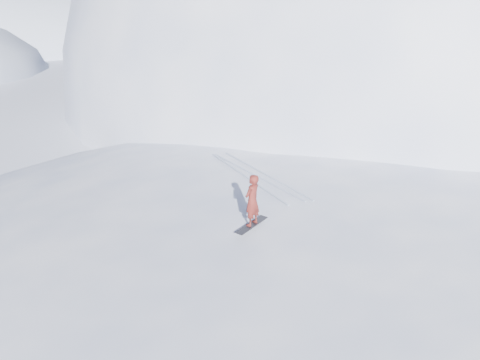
# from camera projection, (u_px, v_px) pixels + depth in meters

# --- Properties ---
(ground) EXTENTS (400.00, 400.00, 0.00)m
(ground) POSITION_uv_depth(u_px,v_px,m) (323.00, 278.00, 14.53)
(ground) COLOR white
(ground) RESTS_ON ground
(near_ridge) EXTENTS (36.00, 28.00, 4.80)m
(near_ridge) POSITION_uv_depth(u_px,v_px,m) (305.00, 232.00, 17.46)
(near_ridge) COLOR white
(near_ridge) RESTS_ON ground
(summit_peak) EXTENTS (60.00, 56.00, 56.00)m
(summit_peak) POSITION_uv_depth(u_px,v_px,m) (374.00, 95.00, 44.32)
(summit_peak) COLOR white
(summit_peak) RESTS_ON ground
(peak_shoulder) EXTENTS (28.00, 24.00, 18.00)m
(peak_shoulder) POSITION_uv_depth(u_px,v_px,m) (300.00, 118.00, 35.13)
(peak_shoulder) COLOR white
(peak_shoulder) RESTS_ON ground
(wind_bumps) EXTENTS (16.00, 14.40, 1.00)m
(wind_bumps) POSITION_uv_depth(u_px,v_px,m) (280.00, 250.00, 16.18)
(wind_bumps) COLOR white
(wind_bumps) RESTS_ON ground
(snowboard) EXTENTS (1.31, 0.97, 0.02)m
(snowboard) POSITION_uv_depth(u_px,v_px,m) (252.00, 225.00, 12.98)
(snowboard) COLOR black
(snowboard) RESTS_ON near_ridge
(snowboarder) EXTENTS (0.71, 0.65, 1.62)m
(snowboarder) POSITION_uv_depth(u_px,v_px,m) (252.00, 200.00, 12.66)
(snowboarder) COLOR maroon
(snowboarder) RESTS_ON snowboard
(board_tracks) EXTENTS (1.76, 5.96, 0.04)m
(board_tracks) POSITION_uv_depth(u_px,v_px,m) (254.00, 174.00, 16.83)
(board_tracks) COLOR silver
(board_tracks) RESTS_ON ground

